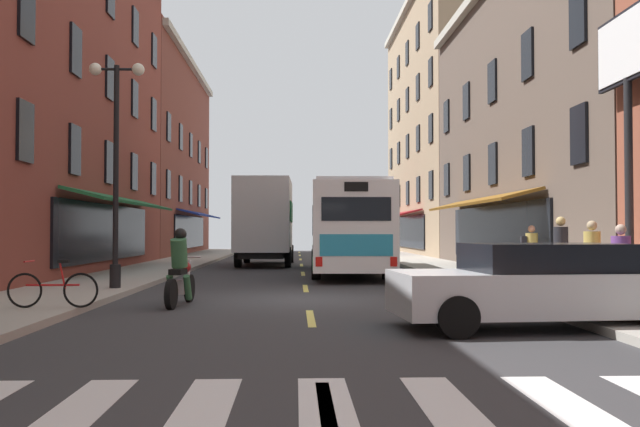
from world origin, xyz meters
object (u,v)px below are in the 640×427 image
Objects in this scene: bicycle_near at (53,289)px; pedestrian_rear at (592,257)px; motorcycle_rider at (180,273)px; box_truck at (266,222)px; street_lamp_twin at (116,163)px; transit_bus at (347,228)px; sedan_mid at (274,245)px; pedestrian_mid at (561,251)px; pedestrian_far at (621,264)px; pedestrian_near at (531,251)px; sedan_near at (539,285)px; billboard_sign at (628,80)px.

pedestrian_rear reaches higher than bicycle_near.
pedestrian_rear reaches higher than motorcycle_rider.
box_truck is 18.60m from pedestrian_rear.
pedestrian_rear is 0.29× the size of street_lamp_twin.
box_truck is at bearing 112.36° from pedestrian_rear.
box_truck is (-3.34, 6.02, 0.30)m from transit_bus.
transit_bus is 1.57× the size of box_truck.
sedan_mid is at bearing 87.86° from motorcycle_rider.
sedan_mid is at bearing -27.24° from pedestrian_mid.
pedestrian_mid is 4.05m from pedestrian_far.
pedestrian_far is (4.36, -12.72, -0.76)m from transit_bus.
street_lamp_twin reaches higher than pedestrian_near.
pedestrian_rear is at bearing 2.08° from motorcycle_rider.
box_truck is 14.25m from pedestrian_near.
sedan_near is 7.39m from motorcycle_rider.
sedan_near is (2.05, -14.66, -1.00)m from transit_bus.
motorcycle_rider is 1.27× the size of pedestrian_near.
transit_bus is 13.47m from pedestrian_far.
motorcycle_rider is at bearing -8.13° from pedestrian_far.
sedan_mid is (-3.34, 17.35, -1.00)m from transit_bus.
billboard_sign is 1.46× the size of sedan_mid.
pedestrian_near is at bearing 92.02° from billboard_sign.
motorcycle_rider reaches higher than sedan_near.
billboard_sign is 4.00× the size of pedestrian_far.
transit_bus is at bearing 110.33° from pedestrian_rear.
transit_bus is 7.49m from pedestrian_near.
transit_bus is at bearing -60.95° from box_truck.
transit_bus is 7.13× the size of pedestrian_near.
transit_bus reaches higher than motorcycle_rider.
sedan_near is 11.17m from street_lamp_twin.
street_lamp_twin reaches higher than sedan_mid.
billboard_sign reaches higher than street_lamp_twin.
box_truck is at bearing -15.65° from pedestrian_mid.
transit_bus is at bearing 97.95° from sedan_near.
street_lamp_twin reaches higher than pedestrian_mid.
street_lamp_twin is (-2.17, 3.00, 2.63)m from motorcycle_rider.
bicycle_near is 5.35m from street_lamp_twin.
pedestrian_mid is 0.31× the size of street_lamp_twin.
street_lamp_twin reaches higher than motorcycle_rider.
pedestrian_mid is 11.59m from street_lamp_twin.
pedestrian_near reaches higher than motorcycle_rider.
sedan_mid is 28.43m from motorcycle_rider.
sedan_near is 4.74m from pedestrian_rear.
box_truck is at bearing 119.05° from transit_bus.
pedestrian_far is at bearing 129.59° from pedestrian_mid.
pedestrian_rear is at bearing 156.52° from billboard_sign.
street_lamp_twin is at bearing -68.54° from pedestrian_near.
sedan_near is 6.57m from pedestrian_mid.
sedan_near reaches higher than sedan_mid.
sedan_mid is at bearing 99.55° from sedan_near.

